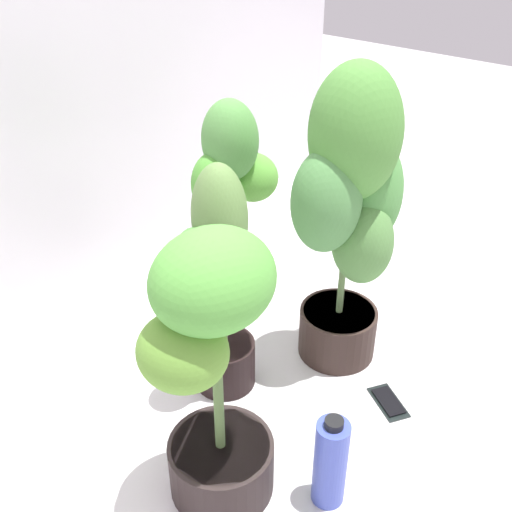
% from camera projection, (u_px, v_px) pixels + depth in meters
% --- Properties ---
extents(ground_plane, '(8.00, 8.00, 0.00)m').
position_uv_depth(ground_plane, '(265.00, 394.00, 1.88)').
color(ground_plane, silver).
rests_on(ground_plane, ground).
extents(mylar_back_wall, '(3.20, 0.01, 2.00)m').
position_uv_depth(mylar_back_wall, '(29.00, 11.00, 1.78)').
color(mylar_back_wall, silver).
rests_on(mylar_back_wall, ground).
extents(potted_plant_front_right, '(0.42, 0.31, 0.95)m').
position_uv_depth(potted_plant_front_right, '(351.00, 205.00, 1.76)').
color(potted_plant_front_right, '#32231E').
rests_on(potted_plant_front_right, ground).
extents(potted_plant_back_right, '(0.35, 0.24, 0.77)m').
position_uv_depth(potted_plant_back_right, '(232.00, 201.00, 2.04)').
color(potted_plant_back_right, slate).
rests_on(potted_plant_back_right, ground).
extents(potted_plant_front_left, '(0.37, 0.30, 0.76)m').
position_uv_depth(potted_plant_front_left, '(211.00, 367.00, 1.38)').
color(potted_plant_front_left, '#2B2120').
rests_on(potted_plant_front_left, ground).
extents(potted_plant_center, '(0.26, 0.22, 0.73)m').
position_uv_depth(potted_plant_center, '(216.00, 280.00, 1.71)').
color(potted_plant_center, black).
rests_on(potted_plant_center, ground).
extents(cell_phone, '(0.14, 0.16, 0.01)m').
position_uv_depth(cell_phone, '(388.00, 402.00, 1.85)').
color(cell_phone, black).
rests_on(cell_phone, ground).
extents(nutrient_bottle, '(0.08, 0.08, 0.28)m').
position_uv_depth(nutrient_bottle, '(330.00, 462.00, 1.51)').
color(nutrient_bottle, '#4354BC').
rests_on(nutrient_bottle, ground).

